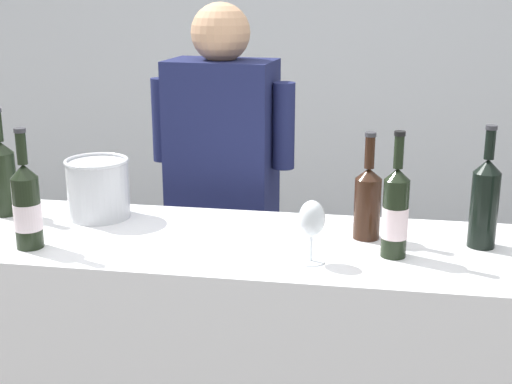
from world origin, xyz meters
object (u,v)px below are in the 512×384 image
(person_server, at_px, (223,229))
(ice_bucket, at_px, (98,188))
(wine_bottle_0, at_px, (27,206))
(wine_bottle_3, at_px, (485,201))
(wine_glass, at_px, (312,221))
(wine_bottle_4, at_px, (3,176))
(wine_bottle_1, at_px, (395,213))
(wine_bottle_5, at_px, (368,200))

(person_server, bearing_deg, ice_bucket, -125.78)
(wine_bottle_0, distance_m, person_server, 0.88)
(wine_bottle_0, distance_m, wine_bottle_3, 1.29)
(wine_bottle_3, height_order, wine_glass, wine_bottle_3)
(wine_glass, bearing_deg, wine_bottle_0, -178.40)
(wine_bottle_0, relative_size, ice_bucket, 1.70)
(ice_bucket, distance_m, person_server, 0.60)
(wine_bottle_4, bearing_deg, wine_bottle_1, -7.69)
(wine_bottle_1, height_order, wine_bottle_4, wine_bottle_1)
(wine_bottle_1, xyz_separation_m, wine_glass, (-0.22, -0.08, -0.01))
(wine_bottle_4, relative_size, wine_glass, 2.01)
(person_server, bearing_deg, wine_bottle_4, -143.91)
(wine_bottle_1, bearing_deg, wine_bottle_5, 119.48)
(wine_bottle_0, bearing_deg, wine_bottle_3, 10.00)
(wine_bottle_1, bearing_deg, wine_bottle_3, 25.68)
(wine_bottle_3, relative_size, wine_bottle_5, 1.11)
(wine_bottle_5, height_order, person_server, person_server)
(wine_bottle_4, distance_m, ice_bucket, 0.32)
(wine_glass, bearing_deg, ice_bucket, 159.01)
(wine_bottle_0, relative_size, wine_bottle_1, 0.98)
(wine_bottle_1, distance_m, wine_bottle_5, 0.16)
(wine_bottle_0, distance_m, wine_bottle_4, 0.35)
(wine_bottle_3, xyz_separation_m, wine_glass, (-0.47, -0.20, -0.02))
(wine_bottle_4, xyz_separation_m, ice_bucket, (0.31, 0.02, -0.03))
(wine_bottle_3, distance_m, wine_bottle_4, 1.49)
(wine_bottle_1, bearing_deg, wine_glass, -159.58)
(wine_bottle_0, height_order, wine_bottle_5, wine_bottle_0)
(ice_bucket, bearing_deg, wine_bottle_0, -107.33)
(wine_bottle_0, xyz_separation_m, wine_glass, (0.80, 0.02, -0.01))
(wine_bottle_0, xyz_separation_m, person_server, (0.40, 0.73, -0.30))
(wine_bottle_3, bearing_deg, wine_bottle_4, 178.16)
(wine_bottle_1, xyz_separation_m, person_server, (-0.62, 0.62, -0.30))
(wine_glass, height_order, person_server, person_server)
(wine_bottle_4, bearing_deg, person_server, 36.09)
(wine_bottle_0, distance_m, wine_glass, 0.80)
(wine_bottle_3, distance_m, wine_glass, 0.51)
(wine_bottle_0, bearing_deg, wine_bottle_1, 5.82)
(wine_bottle_4, height_order, wine_bottle_5, wine_bottle_4)
(wine_glass, bearing_deg, wine_bottle_3, 23.26)
(wine_bottle_3, relative_size, ice_bucket, 1.73)
(wine_bottle_3, xyz_separation_m, person_server, (-0.87, 0.50, -0.31))
(ice_bucket, bearing_deg, wine_bottle_1, -11.57)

